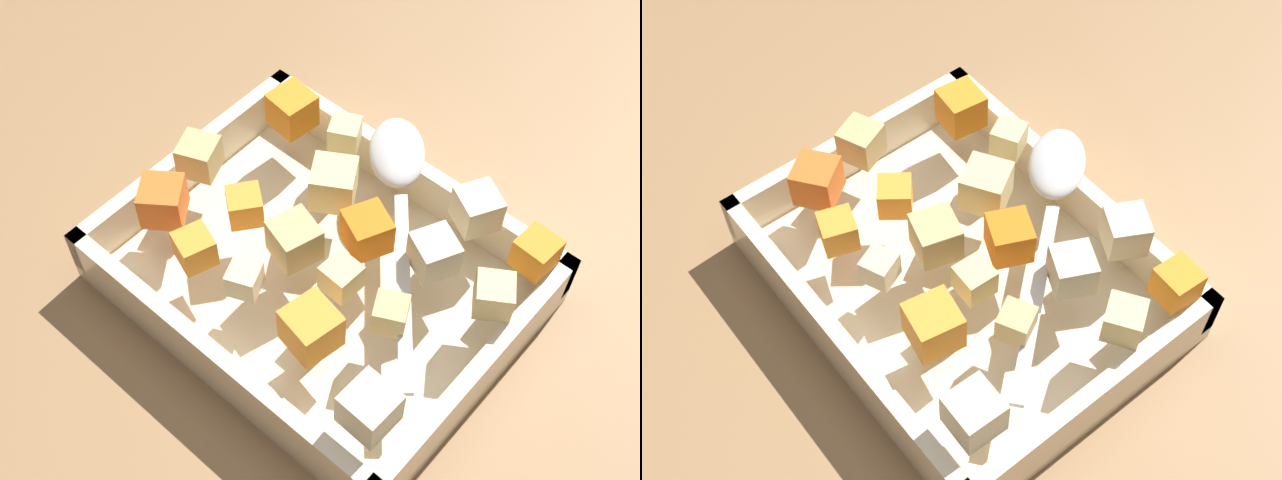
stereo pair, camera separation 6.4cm
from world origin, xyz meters
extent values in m
plane|color=#936D47|center=(0.00, 0.00, 0.00)|extent=(4.00, 4.00, 0.00)
cube|color=beige|center=(-0.01, -0.02, 0.01)|extent=(0.30, 0.24, 0.01)
cube|color=beige|center=(-0.01, -0.13, 0.03)|extent=(0.30, 0.01, 0.04)
cube|color=beige|center=(-0.01, 0.10, 0.03)|extent=(0.30, 0.01, 0.04)
cube|color=beige|center=(-0.15, -0.02, 0.03)|extent=(0.01, 0.24, 0.04)
cube|color=beige|center=(0.13, -0.02, 0.03)|extent=(0.01, 0.24, 0.04)
cube|color=orange|center=(0.09, -0.09, 0.07)|extent=(0.03, 0.03, 0.03)
cube|color=orange|center=(-0.06, 0.05, 0.07)|extent=(0.04, 0.04, 0.03)
cube|color=orange|center=(-0.14, -0.11, 0.07)|extent=(0.03, 0.03, 0.03)
cube|color=orange|center=(0.05, 0.00, 0.07)|extent=(0.04, 0.04, 0.03)
cube|color=orange|center=(-0.03, -0.04, 0.07)|extent=(0.04, 0.04, 0.03)
cube|color=orange|center=(0.10, 0.04, 0.07)|extent=(0.04, 0.04, 0.03)
cube|color=orange|center=(0.05, 0.05, 0.07)|extent=(0.03, 0.03, 0.03)
cube|color=beige|center=(-0.08, -0.11, 0.07)|extent=(0.04, 0.04, 0.03)
cube|color=beige|center=(0.01, 0.05, 0.07)|extent=(0.03, 0.03, 0.02)
cube|color=tan|center=(0.00, 0.00, 0.07)|extent=(0.04, 0.04, 0.03)
cube|color=tan|center=(-0.09, 0.00, 0.07)|extent=(0.03, 0.03, 0.02)
cube|color=#E0CC89|center=(0.04, -0.10, 0.07)|extent=(0.03, 0.03, 0.02)
cube|color=#E0CC89|center=(-0.13, -0.06, 0.07)|extent=(0.04, 0.04, 0.03)
cube|color=#E0CC89|center=(-0.04, 0.00, 0.07)|extent=(0.03, 0.03, 0.02)
cube|color=tan|center=(0.11, -0.01, 0.07)|extent=(0.04, 0.04, 0.03)
cube|color=#E0CC89|center=(0.01, -0.06, 0.07)|extent=(0.05, 0.05, 0.03)
cube|color=beige|center=(-0.08, -0.06, 0.07)|extent=(0.04, 0.04, 0.03)
cube|color=beige|center=(-0.12, 0.07, 0.07)|extent=(0.03, 0.03, 0.03)
ellipsoid|color=silver|center=(0.00, -0.12, 0.06)|extent=(0.08, 0.08, 0.02)
cube|color=silver|center=(-0.08, -0.03, 0.06)|extent=(0.11, 0.13, 0.01)
camera|label=1|loc=(-0.26, 0.27, 0.59)|focal=49.87mm
camera|label=2|loc=(-0.30, 0.22, 0.59)|focal=49.87mm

